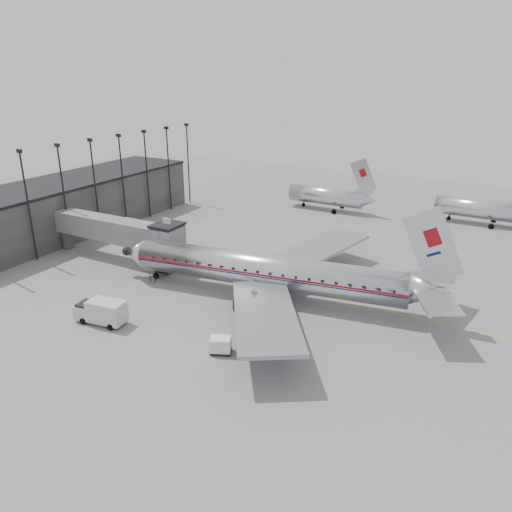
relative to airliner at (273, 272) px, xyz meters
The scene contains 12 objects.
ground 8.12m from the airliner, 155.33° to the right, with size 160.00×160.00×0.00m, color slate.
terminal 41.37m from the airliner, behind, with size 12.00×46.00×8.00m, color #383533.
apron_line 5.72m from the airliner, 142.72° to the left, with size 0.15×60.00×0.01m, color gold.
jet_bridge 23.48m from the airliner, behind, with size 21.00×6.20×7.10m.
floodlight_masts 36.06m from the airliner, 163.92° to the left, with size 0.90×42.25×15.25m.
distant_aircraft_near 39.82m from the airliner, 102.45° to the left, with size 16.39×3.20×10.26m.
distant_aircraft_mid 46.29m from the airliner, 67.89° to the left, with size 16.39×3.20×10.26m.
airliner is the anchor object (origin of this frame).
service_van 19.24m from the airliner, 132.17° to the right, with size 5.71×2.79×2.58m.
baggage_cart_navy 3.75m from the airliner, 96.43° to the right, with size 2.63×2.18×1.85m.
baggage_cart_white 13.38m from the airliner, 84.72° to the right, with size 2.44×2.21×1.56m.
ramp_worker 18.94m from the airliner, behind, with size 0.55×0.36×1.52m, color #9ECF18.
Camera 1 is at (30.52, -43.93, 25.13)m, focal length 35.00 mm.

